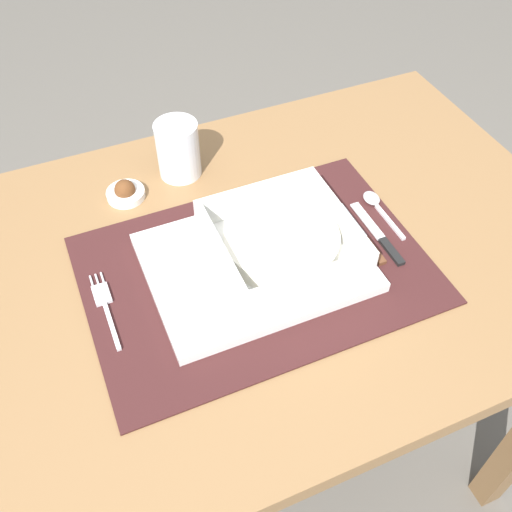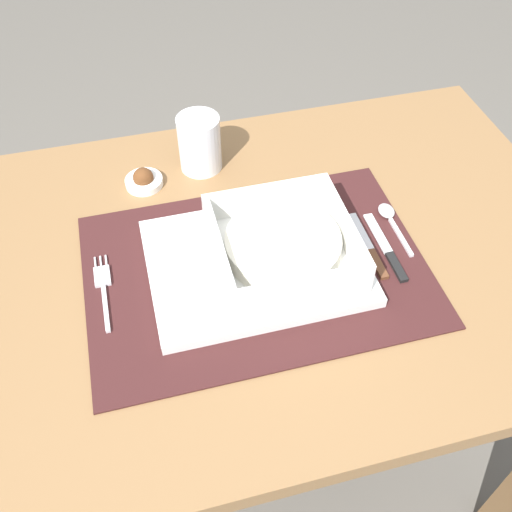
{
  "view_description": "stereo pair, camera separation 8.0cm",
  "coord_description": "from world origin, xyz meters",
  "px_view_note": "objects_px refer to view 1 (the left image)",
  "views": [
    {
      "loc": [
        -0.24,
        -0.52,
        1.35
      ],
      "look_at": [
        -0.03,
        -0.03,
        0.76
      ],
      "focal_mm": 40.63,
      "sensor_mm": 36.0,
      "label": 1
    },
    {
      "loc": [
        -0.16,
        -0.55,
        1.35
      ],
      "look_at": [
        -0.03,
        -0.03,
        0.76
      ],
      "focal_mm": 40.63,
      "sensor_mm": 36.0,
      "label": 2
    }
  ],
  "objects_px": {
    "fork": "(105,304)",
    "drinking_glass": "(179,152)",
    "dining_table": "(264,297)",
    "spoon": "(375,203)",
    "condiment_saucer": "(125,192)",
    "porridge_bowl": "(281,243)",
    "bread_knife": "(363,237)",
    "butter_knife": "(380,237)"
  },
  "relations": [
    {
      "from": "spoon",
      "to": "condiment_saucer",
      "type": "distance_m",
      "value": 0.4
    },
    {
      "from": "spoon",
      "to": "drinking_glass",
      "type": "distance_m",
      "value": 0.33
    },
    {
      "from": "fork",
      "to": "drinking_glass",
      "type": "relative_size",
      "value": 1.42
    },
    {
      "from": "condiment_saucer",
      "to": "porridge_bowl",
      "type": "bearing_deg",
      "value": -53.09
    },
    {
      "from": "dining_table",
      "to": "fork",
      "type": "distance_m",
      "value": 0.27
    },
    {
      "from": "bread_knife",
      "to": "porridge_bowl",
      "type": "bearing_deg",
      "value": 178.76
    },
    {
      "from": "dining_table",
      "to": "butter_knife",
      "type": "xyz_separation_m",
      "value": [
        0.17,
        -0.05,
        0.12
      ]
    },
    {
      "from": "fork",
      "to": "bread_knife",
      "type": "height_order",
      "value": "bread_knife"
    },
    {
      "from": "dining_table",
      "to": "spoon",
      "type": "xyz_separation_m",
      "value": [
        0.2,
        0.02,
        0.12
      ]
    },
    {
      "from": "porridge_bowl",
      "to": "condiment_saucer",
      "type": "relative_size",
      "value": 3.11
    },
    {
      "from": "porridge_bowl",
      "to": "condiment_saucer",
      "type": "height_order",
      "value": "porridge_bowl"
    },
    {
      "from": "butter_knife",
      "to": "fork",
      "type": "bearing_deg",
      "value": 177.76
    },
    {
      "from": "fork",
      "to": "drinking_glass",
      "type": "xyz_separation_m",
      "value": [
        0.18,
        0.23,
        0.04
      ]
    },
    {
      "from": "porridge_bowl",
      "to": "bread_knife",
      "type": "relative_size",
      "value": 1.43
    },
    {
      "from": "porridge_bowl",
      "to": "drinking_glass",
      "type": "xyz_separation_m",
      "value": [
        -0.07,
        0.25,
        0.0
      ]
    },
    {
      "from": "drinking_glass",
      "to": "condiment_saucer",
      "type": "distance_m",
      "value": 0.11
    },
    {
      "from": "porridge_bowl",
      "to": "fork",
      "type": "height_order",
      "value": "porridge_bowl"
    },
    {
      "from": "spoon",
      "to": "bread_knife",
      "type": "bearing_deg",
      "value": -136.25
    },
    {
      "from": "dining_table",
      "to": "spoon",
      "type": "distance_m",
      "value": 0.23
    },
    {
      "from": "spoon",
      "to": "drinking_glass",
      "type": "relative_size",
      "value": 1.16
    },
    {
      "from": "porridge_bowl",
      "to": "fork",
      "type": "xyz_separation_m",
      "value": [
        -0.25,
        0.02,
        -0.03
      ]
    },
    {
      "from": "butter_knife",
      "to": "drinking_glass",
      "type": "xyz_separation_m",
      "value": [
        -0.22,
        0.26,
        0.04
      ]
    },
    {
      "from": "butter_knife",
      "to": "condiment_saucer",
      "type": "bearing_deg",
      "value": 146.48
    },
    {
      "from": "drinking_glass",
      "to": "bread_knife",
      "type": "bearing_deg",
      "value": -51.9
    },
    {
      "from": "butter_knife",
      "to": "bread_knife",
      "type": "xyz_separation_m",
      "value": [
        -0.02,
        0.01,
        0.0
      ]
    },
    {
      "from": "dining_table",
      "to": "fork",
      "type": "bearing_deg",
      "value": -178.15
    },
    {
      "from": "fork",
      "to": "drinking_glass",
      "type": "bearing_deg",
      "value": 53.18
    },
    {
      "from": "spoon",
      "to": "fork",
      "type": "bearing_deg",
      "value": -178.35
    },
    {
      "from": "dining_table",
      "to": "condiment_saucer",
      "type": "distance_m",
      "value": 0.28
    },
    {
      "from": "fork",
      "to": "butter_knife",
      "type": "height_order",
      "value": "butter_knife"
    },
    {
      "from": "dining_table",
      "to": "spoon",
      "type": "height_order",
      "value": "spoon"
    },
    {
      "from": "porridge_bowl",
      "to": "spoon",
      "type": "xyz_separation_m",
      "value": [
        0.19,
        0.05,
        -0.03
      ]
    },
    {
      "from": "fork",
      "to": "spoon",
      "type": "distance_m",
      "value": 0.44
    },
    {
      "from": "butter_knife",
      "to": "drinking_glass",
      "type": "bearing_deg",
      "value": 133.45
    },
    {
      "from": "spoon",
      "to": "bread_knife",
      "type": "distance_m",
      "value": 0.08
    },
    {
      "from": "dining_table",
      "to": "condiment_saucer",
      "type": "xyz_separation_m",
      "value": [
        -0.16,
        0.19,
        0.12
      ]
    },
    {
      "from": "fork",
      "to": "dining_table",
      "type": "bearing_deg",
      "value": 3.85
    },
    {
      "from": "dining_table",
      "to": "condiment_saucer",
      "type": "relative_size",
      "value": 15.89
    },
    {
      "from": "butter_knife",
      "to": "bread_knife",
      "type": "relative_size",
      "value": 1.04
    },
    {
      "from": "bread_knife",
      "to": "condiment_saucer",
      "type": "bearing_deg",
      "value": 144.29
    },
    {
      "from": "spoon",
      "to": "butter_knife",
      "type": "relative_size",
      "value": 0.8
    },
    {
      "from": "dining_table",
      "to": "bread_knife",
      "type": "bearing_deg",
      "value": -14.58
    }
  ]
}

